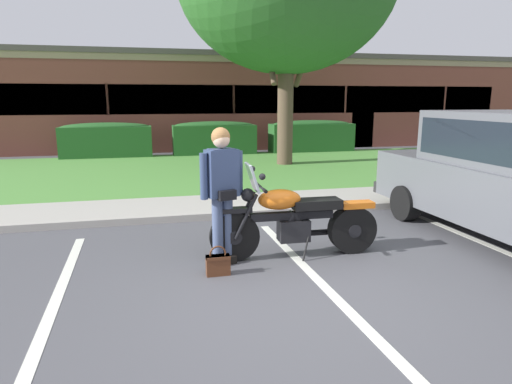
{
  "coord_description": "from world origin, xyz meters",
  "views": [
    {
      "loc": [
        -1.56,
        -4.31,
        2.04
      ],
      "look_at": [
        -0.26,
        1.17,
        0.85
      ],
      "focal_mm": 31.02,
      "sensor_mm": 36.0,
      "label": 1
    }
  ],
  "objects_px": {
    "hedge_center_left": "(214,137)",
    "brick_building": "(218,101)",
    "rider_person": "(222,186)",
    "hedge_left": "(107,140)",
    "handbag": "(218,263)",
    "hedge_center_right": "(311,136)",
    "motorcycle": "(301,220)"
  },
  "relations": [
    {
      "from": "hedge_left",
      "to": "hedge_center_left",
      "type": "height_order",
      "value": "same"
    },
    {
      "from": "hedge_center_right",
      "to": "motorcycle",
      "type": "bearing_deg",
      "value": -111.03
    },
    {
      "from": "hedge_center_right",
      "to": "brick_building",
      "type": "bearing_deg",
      "value": 116.84
    },
    {
      "from": "handbag",
      "to": "hedge_left",
      "type": "bearing_deg",
      "value": 101.03
    },
    {
      "from": "motorcycle",
      "to": "hedge_left",
      "type": "height_order",
      "value": "motorcycle"
    },
    {
      "from": "rider_person",
      "to": "brick_building",
      "type": "height_order",
      "value": "brick_building"
    },
    {
      "from": "rider_person",
      "to": "handbag",
      "type": "relative_size",
      "value": 4.74
    },
    {
      "from": "hedge_center_right",
      "to": "brick_building",
      "type": "height_order",
      "value": "brick_building"
    },
    {
      "from": "motorcycle",
      "to": "handbag",
      "type": "relative_size",
      "value": 6.23
    },
    {
      "from": "motorcycle",
      "to": "rider_person",
      "type": "distance_m",
      "value": 1.15
    },
    {
      "from": "motorcycle",
      "to": "brick_building",
      "type": "xyz_separation_m",
      "value": [
        1.38,
        16.37,
        1.44
      ]
    },
    {
      "from": "motorcycle",
      "to": "hedge_left",
      "type": "distance_m",
      "value": 11.36
    },
    {
      "from": "hedge_center_right",
      "to": "rider_person",
      "type": "bearing_deg",
      "value": -115.63
    },
    {
      "from": "rider_person",
      "to": "hedge_center_left",
      "type": "height_order",
      "value": "rider_person"
    },
    {
      "from": "rider_person",
      "to": "hedge_left",
      "type": "relative_size",
      "value": 0.56
    },
    {
      "from": "hedge_left",
      "to": "rider_person",
      "type": "bearing_deg",
      "value": -77.95
    },
    {
      "from": "motorcycle",
      "to": "rider_person",
      "type": "xyz_separation_m",
      "value": [
        -1.03,
        0.0,
        0.5
      ]
    },
    {
      "from": "handbag",
      "to": "hedge_left",
      "type": "height_order",
      "value": "hedge_left"
    },
    {
      "from": "hedge_center_left",
      "to": "motorcycle",
      "type": "bearing_deg",
      "value": -92.17
    },
    {
      "from": "rider_person",
      "to": "handbag",
      "type": "distance_m",
      "value": 0.94
    },
    {
      "from": "handbag",
      "to": "hedge_center_right",
      "type": "height_order",
      "value": "hedge_center_right"
    },
    {
      "from": "rider_person",
      "to": "hedge_center_left",
      "type": "distance_m",
      "value": 10.95
    },
    {
      "from": "hedge_center_right",
      "to": "hedge_left",
      "type": "bearing_deg",
      "value": 180.0
    },
    {
      "from": "handbag",
      "to": "hedge_left",
      "type": "distance_m",
      "value": 11.47
    },
    {
      "from": "rider_person",
      "to": "hedge_center_right",
      "type": "bearing_deg",
      "value": 64.37
    },
    {
      "from": "hedge_left",
      "to": "handbag",
      "type": "bearing_deg",
      "value": -78.97
    },
    {
      "from": "motorcycle",
      "to": "brick_building",
      "type": "bearing_deg",
      "value": 85.19
    },
    {
      "from": "hedge_center_left",
      "to": "handbag",
      "type": "bearing_deg",
      "value": -97.94
    },
    {
      "from": "hedge_center_left",
      "to": "brick_building",
      "type": "relative_size",
      "value": 0.11
    },
    {
      "from": "handbag",
      "to": "hedge_center_right",
      "type": "bearing_deg",
      "value": 64.65
    },
    {
      "from": "hedge_center_left",
      "to": "brick_building",
      "type": "xyz_separation_m",
      "value": [
        0.97,
        5.52,
        1.28
      ]
    },
    {
      "from": "hedge_left",
      "to": "hedge_center_left",
      "type": "xyz_separation_m",
      "value": [
        3.76,
        -0.0,
        0.0
      ]
    }
  ]
}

